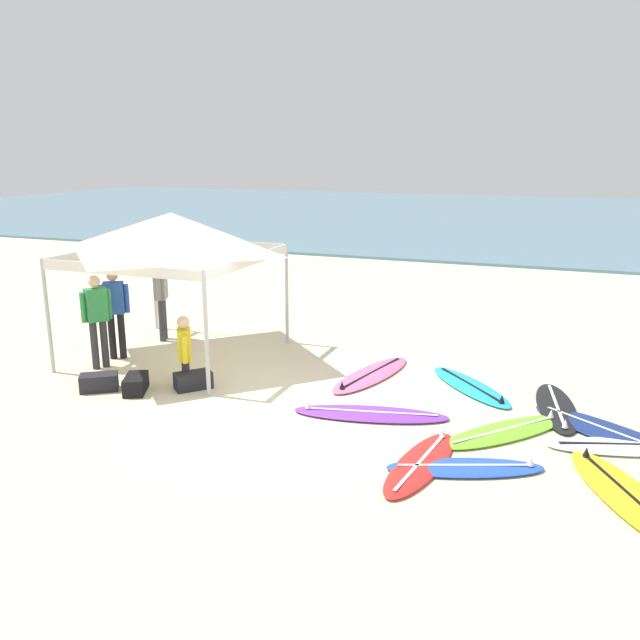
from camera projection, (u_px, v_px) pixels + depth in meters
The scene contains 20 objects.
ground_plane at pixel (282, 398), 10.41m from camera, with size 80.00×80.00×0.00m, color beige.
sea at pixel (497, 216), 39.05m from camera, with size 80.00×36.00×0.10m, color #568499.
canopy_tent at pixel (172, 232), 11.89m from camera, with size 3.29×3.29×2.75m.
surfboard_white at pixel (629, 446), 8.62m from camera, with size 2.22×1.21×0.19m.
surfboard_cyan at pixel (470, 386), 10.81m from camera, with size 1.81×1.93×0.19m.
surfboard_black at pixel (556, 407), 9.93m from camera, with size 0.88×2.14×0.19m.
surfboard_purple at pixel (370, 414), 9.69m from camera, with size 2.39×1.10×0.19m.
surfboard_red at pixel (421, 463), 8.17m from camera, with size 0.83×2.07×0.19m.
surfboard_lime at pixel (505, 431), 9.08m from camera, with size 1.88×2.03×0.19m.
surfboard_pink at pixel (371, 374), 11.39m from camera, with size 1.17×2.39×0.19m.
surfboard_yellow at pixel (630, 498), 7.35m from camera, with size 1.69×2.45×0.19m.
surfboard_blue at pixel (466, 468), 8.04m from camera, with size 2.02×1.19×0.19m.
surfboard_navy at pixel (615, 434), 8.99m from camera, with size 2.48×2.00×0.19m.
person_grey at pixel (161, 294), 13.36m from camera, with size 0.34×0.52×1.71m.
person_green at pixel (97, 315), 11.61m from camera, with size 0.38×0.48×1.71m.
person_blue at pixel (115, 308), 12.16m from camera, with size 0.49×0.37×1.71m.
person_yellow at pixel (184, 347), 10.84m from camera, with size 0.38×0.47×1.20m.
gear_bag_near_tent at pixel (136, 384), 10.63m from camera, with size 0.60×0.32×0.28m, color black.
gear_bag_by_pole at pixel (193, 380), 10.79m from camera, with size 0.60×0.32×0.28m, color #232328.
gear_bag_on_sand at pixel (99, 382), 10.70m from camera, with size 0.60×0.32×0.28m, color #232328.
Camera 1 is at (4.04, -8.90, 3.84)m, focal length 36.50 mm.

